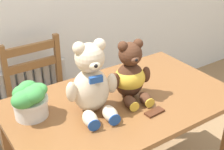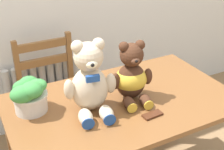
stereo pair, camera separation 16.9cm
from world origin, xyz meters
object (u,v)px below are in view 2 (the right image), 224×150
wooden_chair_behind (53,97)px  teddy_bear_left (90,82)px  teddy_bear_right (131,76)px  potted_plant (29,94)px  chocolate_bar (152,115)px

wooden_chair_behind → teddy_bear_left: bearing=90.9°
wooden_chair_behind → teddy_bear_right: (0.27, -0.73, 0.46)m
teddy_bear_left → teddy_bear_right: teddy_bear_left is taller
teddy_bear_left → potted_plant: (-0.29, 0.13, -0.07)m
teddy_bear_left → teddy_bear_right: (0.26, 0.01, -0.04)m
potted_plant → chocolate_bar: potted_plant is taller
wooden_chair_behind → chocolate_bar: 1.03m
wooden_chair_behind → teddy_bear_left: teddy_bear_left is taller
wooden_chair_behind → chocolate_bar: size_ratio=8.14×
teddy_bear_right → wooden_chair_behind: bearing=-59.3°
teddy_bear_left → potted_plant: teddy_bear_left is taller
teddy_bear_left → chocolate_bar: bearing=152.4°
wooden_chair_behind → potted_plant: size_ratio=4.44×
teddy_bear_left → potted_plant: size_ratio=2.01×
potted_plant → wooden_chair_behind: bearing=64.9°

